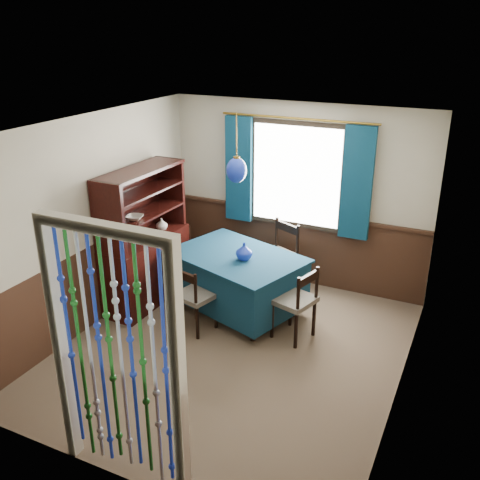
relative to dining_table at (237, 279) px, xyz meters
The scene contains 22 objects.
floor 1.03m from the dining_table, 67.57° to the right, with size 4.00×4.00×0.00m, color brown.
ceiling 2.26m from the dining_table, 67.57° to the right, with size 4.00×4.00×0.00m, color silver.
wall_back 1.44m from the dining_table, 72.57° to the left, with size 3.60×3.60×0.00m, color #B9AF97.
wall_front 3.00m from the dining_table, 82.90° to the right, with size 3.60×3.60×0.00m, color #B9AF97.
wall_left 1.87m from the dining_table, 149.09° to the right, with size 4.00×4.00×0.00m, color #B9AF97.
wall_right 2.46m from the dining_table, 21.83° to the right, with size 4.00×4.00×0.00m, color #B9AF97.
wainscot_back 1.18m from the dining_table, 72.35° to the left, with size 3.60×3.60×0.00m, color #372014.
wainscot_front 2.87m from the dining_table, 82.86° to the right, with size 3.60×3.60×0.00m, color #372014.
wainscot_left 1.67m from the dining_table, 148.83° to the right, with size 4.00×4.00×0.00m, color #372014.
wainscot_right 2.31m from the dining_table, 21.97° to the right, with size 4.00×4.00×0.00m, color #372014.
window 1.59m from the dining_table, 71.81° to the left, with size 1.32×0.12×1.42m, color black.
doorway 2.89m from the dining_table, 82.75° to the right, with size 1.16×0.12×2.18m, color silver, non-canonical shape.
dining_table is the anchor object (origin of this frame).
chair_near 0.69m from the dining_table, 110.70° to the right, with size 0.50×0.49×0.83m.
chair_far 0.75m from the dining_table, 69.23° to the left, with size 0.63×0.62×0.98m.
chair_left 0.98m from the dining_table, 161.30° to the left, with size 0.52×0.53×0.82m.
chair_right 0.94m from the dining_table, 18.17° to the right, with size 0.52×0.54×0.89m.
sideboard 1.23m from the dining_table, 167.99° to the right, with size 0.50×1.37×1.78m.
pendant_lamp 1.40m from the dining_table, 80.54° to the right, with size 0.24×0.24×0.81m.
vase_table 0.44m from the dining_table, 28.62° to the right, with size 0.19×0.19×0.19m, color navy.
bowl_shelf 1.47m from the dining_table, 156.49° to the right, with size 0.23×0.23×0.06m, color beige.
vase_sideboard 1.25m from the dining_table, behind, with size 0.17×0.17×0.17m, color beige.
Camera 1 is at (2.26, -4.56, 3.41)m, focal length 40.00 mm.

